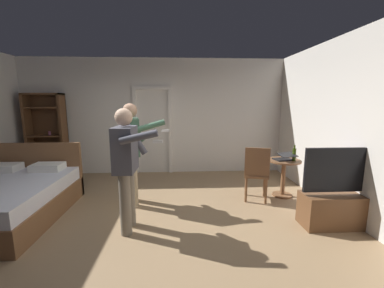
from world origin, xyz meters
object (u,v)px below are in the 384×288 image
object	(u,v)px
bookshelf	(47,132)
bottle_on_table	(294,154)
bed	(3,199)
side_table	(284,172)
person_blue_shirt	(127,161)
wooden_chair	(256,172)
tv_flatscreen	(338,203)
laptop	(284,158)
suitcase_dark	(67,172)
person_striped_shirt	(132,146)

from	to	relation	value
bookshelf	bottle_on_table	world-z (taller)	bookshelf
bed	side_table	distance (m)	4.70
side_table	person_blue_shirt	bearing A→B (deg)	-157.53
bed	wooden_chair	size ratio (longest dim) A/B	2.04
bottle_on_table	bookshelf	bearing A→B (deg)	162.56
tv_flatscreen	bottle_on_table	world-z (taller)	tv_flatscreen
laptop	bookshelf	bearing A→B (deg)	162.43
bed	laptop	xyz separation A→B (m)	(4.63, 0.60, 0.45)
bed	suitcase_dark	size ratio (longest dim) A/B	3.86
bed	side_table	size ratio (longest dim) A/B	2.89
tv_flatscreen	bottle_on_table	distance (m)	1.19
bed	tv_flatscreen	xyz separation A→B (m)	(4.95, -0.51, 0.04)
laptop	wooden_chair	xyz separation A→B (m)	(-0.57, -0.17, -0.21)
person_striped_shirt	suitcase_dark	world-z (taller)	person_striped_shirt
suitcase_dark	side_table	bearing A→B (deg)	-6.49
bookshelf	person_striped_shirt	distance (m)	2.89
tv_flatscreen	side_table	size ratio (longest dim) A/B	1.64
bookshelf	bottle_on_table	xyz separation A→B (m)	(5.19, -1.63, -0.23)
wooden_chair	bookshelf	bearing A→B (deg)	158.50
bottle_on_table	tv_flatscreen	bearing A→B (deg)	-81.62
tv_flatscreen	laptop	size ratio (longest dim) A/B	2.91
side_table	wooden_chair	bearing A→B (deg)	-160.53
bed	suitcase_dark	world-z (taller)	bed
bottle_on_table	suitcase_dark	bearing A→B (deg)	166.71
bookshelf	bottle_on_table	bearing A→B (deg)	-17.44
bookshelf	wooden_chair	xyz separation A→B (m)	(4.46, -1.76, -0.51)
tv_flatscreen	bookshelf	bearing A→B (deg)	153.15
tv_flatscreen	suitcase_dark	bearing A→B (deg)	155.49
bottle_on_table	wooden_chair	bearing A→B (deg)	-170.05
side_table	suitcase_dark	size ratio (longest dim) A/B	1.34
side_table	bottle_on_table	world-z (taller)	bottle_on_table
tv_flatscreen	person_blue_shirt	bearing A→B (deg)	178.91
bed	suitcase_dark	xyz separation A→B (m)	(0.22, 1.64, -0.07)
person_striped_shirt	wooden_chair	bearing A→B (deg)	-0.28
tv_flatscreen	laptop	xyz separation A→B (m)	(-0.32, 1.11, 0.41)
laptop	bottle_on_table	size ratio (longest dim) A/B	1.36
wooden_chair	bed	bearing A→B (deg)	-173.90
person_blue_shirt	laptop	bearing A→B (deg)	21.84
tv_flatscreen	person_blue_shirt	world-z (taller)	person_blue_shirt
person_blue_shirt	person_striped_shirt	xyz separation A→B (m)	(-0.09, 0.90, 0.04)
person_striped_shirt	tv_flatscreen	bearing A→B (deg)	-17.47
wooden_chair	person_blue_shirt	world-z (taller)	person_blue_shirt
tv_flatscreen	wooden_chair	distance (m)	1.31
laptop	tv_flatscreen	bearing A→B (deg)	-74.06
tv_flatscreen	bottle_on_table	size ratio (longest dim) A/B	3.95
person_striped_shirt	suitcase_dark	distance (m)	2.21
side_table	bed	bearing A→B (deg)	-172.14
laptop	suitcase_dark	size ratio (longest dim) A/B	0.75
person_blue_shirt	person_striped_shirt	bearing A→B (deg)	95.75
side_table	bottle_on_table	xyz separation A→B (m)	(0.14, -0.08, 0.35)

